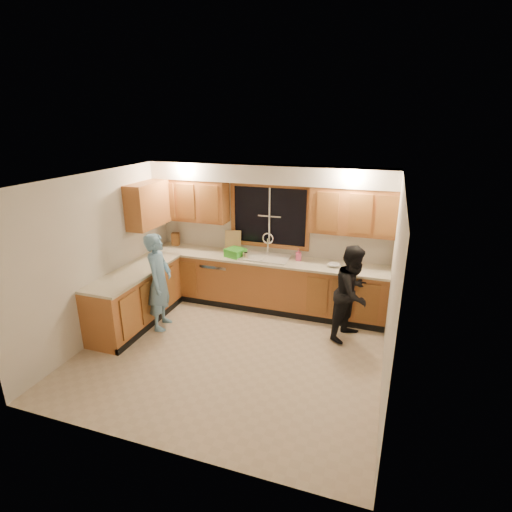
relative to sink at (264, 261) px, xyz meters
The scene contains 26 objects.
floor 1.82m from the sink, 90.00° to the right, with size 4.20×4.20×0.00m, color #C4B097.
ceiling 2.29m from the sink, 90.00° to the right, with size 4.20×4.20×0.00m, color white.
wall_back 0.49m from the sink, 90.00° to the left, with size 4.20×4.20×0.00m, color silver.
wall_left 2.67m from the sink, 142.62° to the right, with size 3.80×3.80×0.00m, color silver.
wall_right 2.67m from the sink, 37.38° to the right, with size 3.80×3.80×0.00m, color silver.
base_cabinets_back 0.42m from the sink, 90.00° to the right, with size 4.20×0.60×0.88m, color #AC6532.
base_cabinets_left 2.23m from the sink, 145.12° to the right, with size 0.60×1.90×0.88m, color #AC6532.
countertop_back 0.04m from the sink, 90.00° to the right, with size 4.20×0.63×0.04m, color beige.
countertop_left 2.18m from the sink, 144.90° to the right, with size 0.63×1.90×0.04m, color beige.
upper_cabinets_left 1.72m from the sink, behind, with size 1.35×0.33×0.75m, color #AC6532.
upper_cabinets_right 1.72m from the sink, ahead, with size 1.35×0.33×0.75m, color #AC6532.
upper_cabinets_return 2.21m from the sink, 165.94° to the right, with size 0.33×0.90×0.75m, color #AC6532.
soffit 1.49m from the sink, 90.00° to the left, with size 4.20×0.35×0.30m, color silver.
window_frame 0.79m from the sink, 90.00° to the left, with size 1.44×0.03×1.14m.
sink is the anchor object (origin of this frame).
dishwasher 0.96m from the sink, behind, with size 0.60×0.56×0.82m, color white.
stove 2.60m from the sink, 134.61° to the right, with size 0.58×0.75×0.90m, color white.
man 1.83m from the sink, 137.53° to the right, with size 0.57×0.38×1.57m, color #6DA2CF.
woman 1.69m from the sink, 20.69° to the right, with size 0.72×0.56×1.48m, color black.
knife_block 1.84m from the sink, behind, with size 0.13×0.11×0.24m, color #A1612C.
cutting_board 0.72m from the sink, 165.38° to the left, with size 0.29×0.02×0.39m, color tan.
dish_crate 0.53m from the sink, behind, with size 0.30×0.28×0.14m, color green.
soap_bottle 0.61m from the sink, ahead, with size 0.09×0.09×0.20m, color #EA598C.
bowl 1.21m from the sink, ahead, with size 0.20×0.20×0.05m, color silver.
can_left 0.35m from the sink, 149.19° to the right, with size 0.07×0.07×0.12m, color beige.
can_right 0.38m from the sink, 157.99° to the right, with size 0.06×0.06×0.11m, color beige.
Camera 1 is at (1.94, -4.63, 3.23)m, focal length 28.00 mm.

